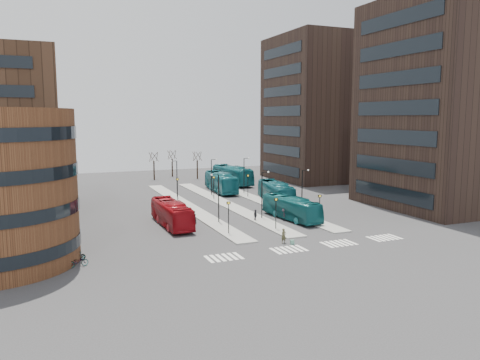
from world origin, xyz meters
name	(u,v)px	position (x,y,z in m)	size (l,w,h in m)	color
ground	(319,259)	(0.00, 0.00, 0.00)	(160.00, 160.00, 0.00)	#2D2D2F
island_left	(187,206)	(-4.00, 30.00, 0.07)	(2.50, 45.00, 0.15)	gray
island_mid	(225,203)	(2.00, 30.00, 0.07)	(2.50, 45.00, 0.15)	gray
island_right	(260,201)	(8.00, 30.00, 0.07)	(2.50, 45.00, 0.15)	gray
suitcase	(292,242)	(0.23, 5.50, 0.24)	(0.39, 0.31, 0.49)	#1C449E
red_bus	(172,213)	(-9.29, 18.72, 1.55)	(2.60, 11.10, 3.09)	maroon
teal_bus_a	(291,208)	(6.06, 16.34, 1.48)	(2.49, 10.66, 2.97)	#135B5F
teal_bus_b	(221,182)	(5.51, 41.31, 1.73)	(2.90, 12.41, 3.46)	#15626D
teal_bus_c	(276,192)	(9.71, 27.94, 1.63)	(2.74, 11.70, 3.26)	#145A64
teal_bus_d	(232,175)	(11.00, 49.57, 1.83)	(3.07, 13.12, 3.66)	#156069
traveller	(284,236)	(-0.36, 6.29, 0.80)	(0.58, 0.38, 1.59)	#46432A
commuter_a	(194,217)	(-6.45, 18.81, 0.82)	(0.80, 0.62, 1.64)	black
commuter_b	(255,215)	(1.30, 17.14, 0.76)	(0.89, 0.37, 1.51)	black
commuter_c	(284,215)	(4.84, 16.11, 0.77)	(0.99, 0.57, 1.54)	black
bicycle_near	(78,262)	(-21.00, 6.33, 0.48)	(0.64, 1.83, 0.96)	gray
bicycle_mid	(77,256)	(-21.00, 8.23, 0.45)	(0.42, 1.49, 0.89)	gray
bicycle_far	(76,256)	(-21.00, 8.54, 0.43)	(0.57, 1.63, 0.86)	gray
crosswalk_stripes	(312,247)	(1.75, 4.00, 0.01)	(22.35, 2.40, 0.01)	silver
tower_near	(449,105)	(31.98, 16.00, 15.00)	(20.12, 20.00, 30.00)	#2E2019
tower_far	(323,109)	(31.98, 50.00, 15.00)	(20.12, 20.00, 30.00)	#2E2019
sign_poles	(240,195)	(1.60, 23.00, 2.41)	(12.45, 22.12, 3.65)	black
lamp_posts	(234,182)	(2.64, 28.00, 3.58)	(14.04, 20.24, 6.12)	black
bare_trees	(175,166)	(2.67, 62.67, 2.72)	(10.97, 8.14, 5.90)	black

